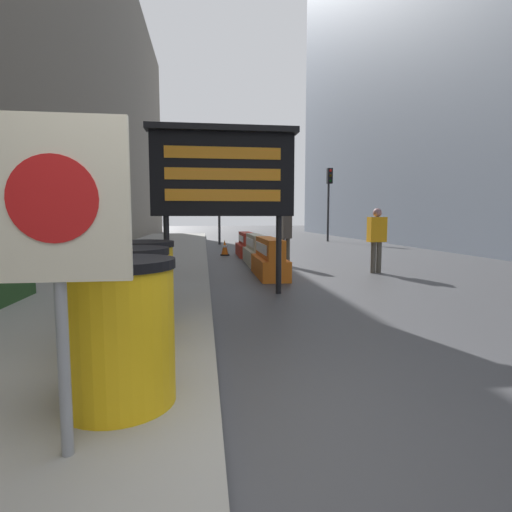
{
  "coord_description": "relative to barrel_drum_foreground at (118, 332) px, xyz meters",
  "views": [
    {
      "loc": [
        -0.09,
        -1.98,
        1.38
      ],
      "look_at": [
        0.72,
        4.26,
        0.76
      ],
      "focal_mm": 28.0,
      "sensor_mm": 36.0,
      "label": 1
    }
  ],
  "objects": [
    {
      "name": "jersey_barrier_red_striped",
      "position": [
        2.06,
        11.39,
        -0.28
      ],
      "size": [
        0.65,
        2.05,
        0.83
      ],
      "color": "red",
      "rests_on": "ground_plane"
    },
    {
      "name": "message_board",
      "position": [
        0.9,
        4.38,
        1.49
      ],
      "size": [
        2.58,
        0.36,
        2.91
      ],
      "color": "black",
      "rests_on": "ground_plane"
    },
    {
      "name": "warning_sign",
      "position": [
        -0.15,
        -0.58,
        0.71
      ],
      "size": [
        0.7,
        0.08,
        1.69
      ],
      "color": "gray",
      "rests_on": "sidewalk_left"
    },
    {
      "name": "ground_plane",
      "position": [
        0.65,
        -0.63,
        -0.64
      ],
      "size": [
        120.0,
        120.0,
        0.0
      ],
      "primitive_type": "plane",
      "color": "#3F3F42"
    },
    {
      "name": "pedestrian_passerby",
      "position": [
        2.83,
        8.41,
        0.31
      ],
      "size": [
        0.31,
        0.45,
        1.62
      ],
      "rotation": [
        0.0,
        0.0,
        1.7
      ],
      "color": "#514C42",
      "rests_on": "ground_plane"
    },
    {
      "name": "jersey_barrier_cream",
      "position": [
        2.06,
        8.96,
        -0.26
      ],
      "size": [
        0.55,
        2.17,
        0.87
      ],
      "color": "beige",
      "rests_on": "ground_plane"
    },
    {
      "name": "barrel_drum_middle",
      "position": [
        -0.12,
        0.94,
        0.0
      ],
      "size": [
        0.75,
        0.75,
        0.95
      ],
      "color": "yellow",
      "rests_on": "sidewalk_left"
    },
    {
      "name": "barrel_drum_foreground",
      "position": [
        0.0,
        0.0,
        0.0
      ],
      "size": [
        0.75,
        0.75,
        0.95
      ],
      "color": "yellow",
      "rests_on": "sidewalk_left"
    },
    {
      "name": "traffic_light_near_curb",
      "position": [
        1.33,
        17.33,
        2.1
      ],
      "size": [
        0.28,
        0.45,
        3.78
      ],
      "color": "#2D2D30",
      "rests_on": "ground_plane"
    },
    {
      "name": "traffic_cone_near",
      "position": [
        1.3,
        11.71,
        -0.37
      ],
      "size": [
        0.32,
        0.32,
        0.57
      ],
      "color": "black",
      "rests_on": "ground_plane"
    },
    {
      "name": "pedestrian_worker",
      "position": [
        4.76,
        6.69,
        0.3
      ],
      "size": [
        0.43,
        0.27,
        1.59
      ],
      "rotation": [
        0.0,
        0.0,
        0.04
      ],
      "color": "#514C42",
      "rests_on": "ground_plane"
    },
    {
      "name": "traffic_light_far_side",
      "position": [
        7.51,
        19.13,
        2.3
      ],
      "size": [
        0.28,
        0.45,
        4.06
      ],
      "color": "#2D2D30",
      "rests_on": "ground_plane"
    },
    {
      "name": "barrel_drum_back",
      "position": [
        -0.14,
        1.87,
        0.0
      ],
      "size": [
        0.75,
        0.75,
        0.95
      ],
      "color": "yellow",
      "rests_on": "sidewalk_left"
    },
    {
      "name": "traffic_cone_mid",
      "position": [
        2.2,
        12.3,
        -0.31
      ],
      "size": [
        0.39,
        0.39,
        0.69
      ],
      "color": "black",
      "rests_on": "ground_plane"
    },
    {
      "name": "jersey_barrier_orange_near",
      "position": [
        2.06,
        6.46,
        -0.25
      ],
      "size": [
        0.62,
        2.05,
        0.89
      ],
      "color": "orange",
      "rests_on": "ground_plane"
    }
  ]
}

